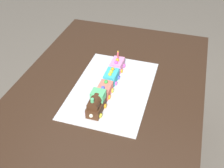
{
  "coord_description": "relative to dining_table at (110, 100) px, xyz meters",
  "views": [
    {
      "loc": [
        -1.11,
        -0.35,
        1.68
      ],
      "look_at": [
        -0.03,
        -0.02,
        0.77
      ],
      "focal_mm": 44.24,
      "sensor_mm": 36.0,
      "label": 1
    }
  ],
  "objects": [
    {
      "name": "dining_table",
      "position": [
        0.0,
        0.0,
        0.0
      ],
      "size": [
        1.4,
        1.0,
        0.74
      ],
      "color": "#382316",
      "rests_on": "ground"
    },
    {
      "name": "cake_car_caboose_bubblegum",
      "position": [
        0.15,
        0.0,
        0.14
      ],
      "size": [
        0.1,
        0.08,
        0.07
      ],
      "color": "pink",
      "rests_on": "cake_board"
    },
    {
      "name": "birthday_candle",
      "position": [
        0.16,
        0.0,
        0.21
      ],
      "size": [
        0.01,
        0.01,
        0.05
      ],
      "color": "#F24C59",
      "rests_on": "cake_car_caboose_bubblegum"
    },
    {
      "name": "cake_board",
      "position": [
        -0.03,
        -0.02,
        0.11
      ],
      "size": [
        0.6,
        0.4,
        0.0
      ],
      "primitive_type": "cube",
      "color": "silver",
      "rests_on": "dining_table"
    },
    {
      "name": "cake_car_flatbed_turquoise",
      "position": [
        0.03,
        0.0,
        0.14
      ],
      "size": [
        0.1,
        0.08,
        0.07
      ],
      "color": "#38B7C6",
      "rests_on": "cake_board"
    },
    {
      "name": "ground_plane",
      "position": [
        0.0,
        0.0,
        -0.63
      ],
      "size": [
        8.0,
        8.0,
        0.0
      ],
      "primitive_type": "plane",
      "color": "#6B6054"
    },
    {
      "name": "cake_locomotive",
      "position": [
        -0.21,
        0.0,
        0.16
      ],
      "size": [
        0.14,
        0.08,
        0.12
      ],
      "color": "#472816",
      "rests_on": "cake_board"
    },
    {
      "name": "cake_car_gondola_coral",
      "position": [
        -0.08,
        0.0,
        0.14
      ],
      "size": [
        0.1,
        0.08,
        0.07
      ],
      "color": "#F27260",
      "rests_on": "cake_board"
    }
  ]
}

